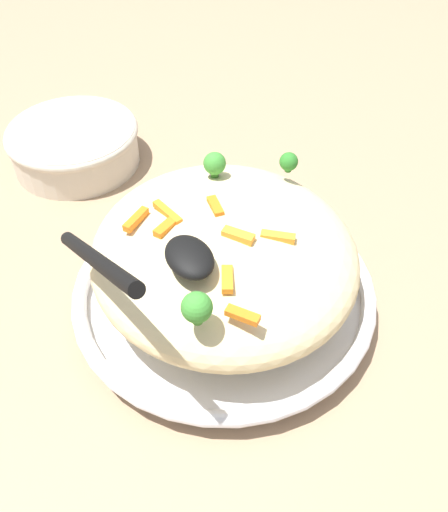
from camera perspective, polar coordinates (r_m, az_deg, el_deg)
ground_plane at (r=0.60m, az=-0.00°, el=-5.09°), size 2.40×2.40×0.00m
serving_bowl at (r=0.59m, az=-0.00°, el=-3.88°), size 0.33×0.33×0.04m
pasta_mound at (r=0.55m, az=-0.00°, el=0.25°), size 0.28×0.27×0.09m
carrot_piece_0 at (r=0.53m, az=-6.00°, el=4.59°), size 0.04×0.02×0.01m
carrot_piece_1 at (r=0.53m, az=-0.77°, el=5.32°), size 0.03×0.01×0.01m
carrot_piece_2 at (r=0.46m, az=0.34°, el=-2.47°), size 0.03×0.02×0.01m
carrot_piece_3 at (r=0.53m, az=-9.30°, el=3.85°), size 0.03×0.03×0.01m
carrot_piece_4 at (r=0.49m, az=1.42°, el=2.14°), size 0.03×0.03×0.01m
carrot_piece_5 at (r=0.44m, az=1.98°, el=-6.27°), size 0.03×0.02×0.01m
carrot_piece_6 at (r=0.51m, az=-6.23°, el=2.96°), size 0.02×0.03×0.01m
carrot_piece_7 at (r=0.50m, az=5.73°, el=2.03°), size 0.03×0.03×0.01m
broccoli_floret_0 at (r=0.43m, az=-2.89°, el=-5.49°), size 0.03×0.03×0.03m
broccoli_floret_1 at (r=0.58m, az=6.87°, el=9.87°), size 0.02×0.02×0.02m
broccoli_floret_2 at (r=0.57m, az=-1.00°, el=9.73°), size 0.02×0.02×0.03m
serving_spoon at (r=0.44m, az=-7.22°, el=-0.20°), size 0.16×0.11×0.10m
companion_bowl at (r=0.81m, az=-15.57°, el=11.46°), size 0.19×0.19×0.06m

